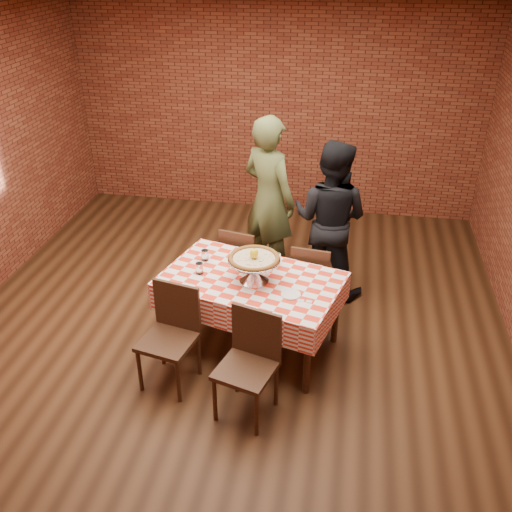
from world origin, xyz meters
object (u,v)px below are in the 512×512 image
table (251,313)px  chair_near_left (168,340)px  chair_far_left (244,262)px  chair_near_right (246,369)px  pizza (254,259)px  pizza_stand (254,270)px  diner_black (330,219)px  water_glass_right (205,255)px  chair_far_right (312,279)px  diner_olive (269,199)px  condiment_caddy (275,259)px  water_glass_left (199,268)px

table → chair_near_left: (-0.61, -0.64, 0.08)m
chair_far_left → chair_near_right: bearing=113.9°
chair_far_left → pizza: bearing=119.7°
pizza_stand → diner_black: size_ratio=0.28×
pizza → water_glass_right: 0.61m
chair_far_right → pizza: bearing=59.5°
table → chair_near_right: 0.90m
chair_near_right → diner_black: size_ratio=0.53×
chair_far_right → water_glass_right: bearing=26.7°
diner_olive → condiment_caddy: bearing=134.8°
pizza → chair_near_right: 1.01m
pizza → chair_far_right: 0.97m
table → water_glass_left: 0.65m
pizza_stand → diner_olive: 1.39m
pizza → water_glass_left: bearing=177.1°
table → chair_near_left: 0.88m
water_glass_right → chair_far_left: same height
pizza_stand → table: bearing=142.2°
chair_far_right → water_glass_left: bearing=38.3°
water_glass_left → pizza: bearing=-2.9°
water_glass_left → diner_olive: (0.43, 1.36, 0.13)m
condiment_caddy → chair_far_right: bearing=77.0°
water_glass_right → chair_near_left: bearing=-97.4°
pizza_stand → water_glass_right: pizza_stand is taller
chair_far_right → condiment_caddy: bearing=50.7°
water_glass_right → diner_black: diner_black is taller
pizza_stand → chair_far_left: size_ratio=0.55×
pizza → water_glass_right: pizza is taller
chair_far_left → diner_olive: (0.19, 0.54, 0.51)m
diner_black → pizza_stand: bearing=80.5°
water_glass_left → condiment_caddy: 0.71m
water_glass_left → water_glass_right: size_ratio=1.00×
pizza_stand → chair_near_left: bearing=-136.2°
table → chair_near_right: bearing=-82.4°
water_glass_left → pizza_stand: bearing=-2.9°
chair_far_right → diner_black: 0.69m
diner_black → table: bearing=78.7°
water_glass_left → diner_olive: size_ratio=0.06×
chair_near_left → table: bearing=58.5°
condiment_caddy → chair_near_left: 1.26m
chair_near_left → pizza_stand: bearing=55.7°
pizza_stand → chair_far_right: size_ratio=0.56×
water_glass_left → table: bearing=-0.0°
chair_far_left → chair_far_right: chair_far_left is taller
pizza → water_glass_right: (-0.52, 0.27, -0.17)m
water_glass_left → diner_olive: bearing=72.4°
condiment_caddy → pizza: bearing=-81.7°
chair_far_left → diner_black: diner_black is taller
condiment_caddy → chair_far_left: size_ratio=0.14×
chair_far_left → diner_black: (0.87, 0.32, 0.43)m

